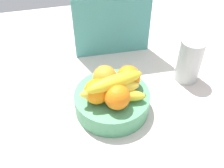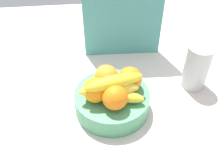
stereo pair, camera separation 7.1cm
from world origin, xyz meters
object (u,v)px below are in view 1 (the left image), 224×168
Objects in this scene: banana_bunch at (113,89)px; orange_back_left at (128,77)px; fruit_bowl at (112,101)px; cutting_board at (112,10)px; orange_front_left at (105,77)px; thermos_tumbler at (189,61)px; orange_center at (117,97)px; orange_front_right at (97,92)px.

orange_back_left is at bearing 37.38° from banana_bunch.
fruit_bowl is 32.72cm from cutting_board.
orange_front_left is 0.20× the size of cutting_board.
thermos_tumbler is (28.23, 10.04, -2.86)cm from banana_bunch.
orange_back_left is 23.56cm from thermos_tumbler.
orange_front_left is 6.93cm from orange_back_left.
orange_center is at bearing -126.49° from orange_back_left.
banana_bunch is at bearing -160.42° from thermos_tumbler.
orange_back_left is at bearing -165.61° from thermos_tumbler.
cutting_board reaches higher than orange_front_right.
orange_center and orange_back_left have the same top height.
orange_front_left is 27.21cm from cutting_board.
fruit_bowl is 7.69cm from banana_bunch.
orange_center is at bearing -82.27° from banana_bunch.
orange_front_left is 6.01cm from banana_bunch.
fruit_bowl is 8.92cm from orange_back_left.
orange_front_left is at bearing 56.58° from orange_front_right.
cutting_board reaches higher than orange_back_left.
cutting_board reaches higher than orange_front_left.
fruit_bowl is 3.13× the size of orange_front_left.
orange_center is 2.83cm from banana_bunch.
orange_front_left is 1.00× the size of orange_center.
fruit_bowl is 3.13× the size of orange_back_left.
orange_front_left is 8.74cm from orange_center.
orange_front_right and orange_center have the same top height.
fruit_bowl is 1.47× the size of thermos_tumbler.
thermos_tumbler is (28.14, 7.85, 4.51)cm from fruit_bowl.
orange_center reaches higher than fruit_bowl.
orange_front_right is 1.00× the size of orange_center.
fruit_bowl is at bearing 18.31° from orange_front_right.
orange_back_left is (6.74, -1.64, 0.00)cm from orange_front_left.
orange_center is 30.74cm from thermos_tumbler.
orange_front_left reaches higher than fruit_bowl.
orange_front_left is (-1.31, 3.67, 6.78)cm from fruit_bowl.
banana_bunch is 0.52× the size of cutting_board.
thermos_tumbler reaches higher than fruit_bowl.
fruit_bowl is 1.20× the size of banana_bunch.
orange_front_right is 10.82cm from orange_back_left.
orange_front_left is 6.29cm from orange_front_right.
orange_front_right is at bearing -109.06° from cutting_board.
cutting_board reaches higher than banana_bunch.
orange_front_right and orange_back_left have the same top height.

